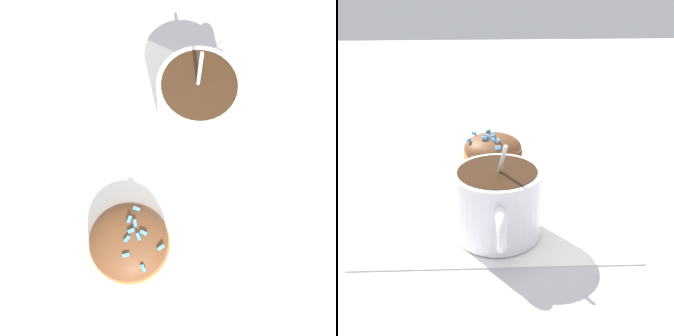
% 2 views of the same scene
% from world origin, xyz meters
% --- Properties ---
extents(ground_plane, '(3.00, 3.00, 0.00)m').
position_xyz_m(ground_plane, '(0.00, 0.00, 0.00)').
color(ground_plane, '#B2B2B7').
extents(paper_napkin, '(0.29, 0.29, 0.00)m').
position_xyz_m(paper_napkin, '(0.00, 0.00, 0.00)').
color(paper_napkin, white).
rests_on(paper_napkin, ground_plane).
extents(coffee_cup, '(0.12, 0.09, 0.11)m').
position_xyz_m(coffee_cup, '(0.09, 0.00, 0.04)').
color(coffee_cup, white).
rests_on(coffee_cup, paper_napkin).
extents(frosted_pastry, '(0.09, 0.09, 0.05)m').
position_xyz_m(frosted_pastry, '(-0.09, -0.00, 0.02)').
color(frosted_pastry, '#B2753D').
rests_on(frosted_pastry, paper_napkin).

